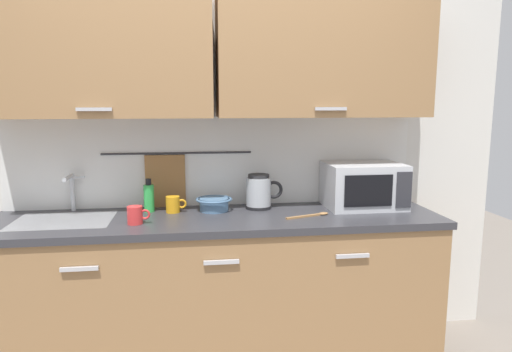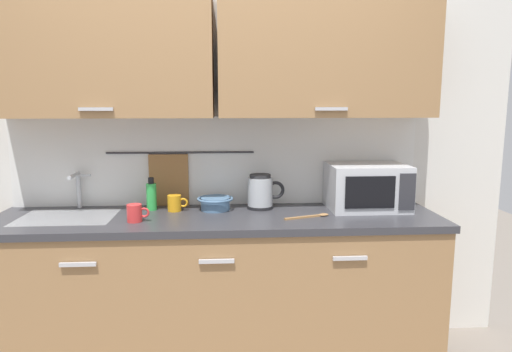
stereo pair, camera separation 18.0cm
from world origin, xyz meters
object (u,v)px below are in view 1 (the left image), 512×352
at_px(electric_kettle, 259,192).
at_px(mug_near_sink, 173,204).
at_px(wooden_spoon, 313,215).
at_px(mixing_bowl, 214,203).
at_px(mug_by_kettle, 135,215).
at_px(microwave, 363,185).
at_px(dish_soap_bottle, 149,197).

relative_size(electric_kettle, mug_near_sink, 1.89).
height_order(electric_kettle, wooden_spoon, electric_kettle).
distance_m(mixing_bowl, mug_by_kettle, 0.49).
bearing_deg(electric_kettle, wooden_spoon, -40.79).
bearing_deg(microwave, mug_near_sink, 179.14).
bearing_deg(dish_soap_bottle, wooden_spoon, -14.23).
distance_m(microwave, mug_by_kettle, 1.35).
xyz_separation_m(mixing_bowl, wooden_spoon, (0.55, -0.21, -0.04)).
distance_m(dish_soap_bottle, wooden_spoon, 0.96).
height_order(electric_kettle, dish_soap_bottle, electric_kettle).
bearing_deg(mixing_bowl, mug_near_sink, -178.06).
bearing_deg(mug_near_sink, mixing_bowl, 1.94).
xyz_separation_m(mixing_bowl, mug_by_kettle, (-0.42, -0.24, 0.00)).
xyz_separation_m(mug_near_sink, wooden_spoon, (0.78, -0.20, -0.04)).
xyz_separation_m(microwave, mixing_bowl, (-0.91, 0.03, -0.09)).
xyz_separation_m(microwave, mug_near_sink, (-1.15, 0.02, -0.09)).
distance_m(microwave, wooden_spoon, 0.43).
distance_m(microwave, mixing_bowl, 0.91).
height_order(microwave, mug_near_sink, microwave).
height_order(electric_kettle, mixing_bowl, electric_kettle).
bearing_deg(microwave, dish_soap_bottle, 177.60).
bearing_deg(electric_kettle, mug_by_kettle, -159.02).
bearing_deg(electric_kettle, mug_near_sink, -175.96).
bearing_deg(wooden_spoon, mug_near_sink, 165.84).
distance_m(dish_soap_bottle, mixing_bowl, 0.38).
bearing_deg(mug_near_sink, dish_soap_bottle, 165.43).
height_order(mixing_bowl, mug_by_kettle, mug_by_kettle).
relative_size(mug_by_kettle, wooden_spoon, 0.45).
bearing_deg(mixing_bowl, electric_kettle, 5.85).
xyz_separation_m(microwave, dish_soap_bottle, (-1.29, 0.05, -0.05)).
relative_size(microwave, mixing_bowl, 2.15).
relative_size(microwave, wooden_spoon, 1.71).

